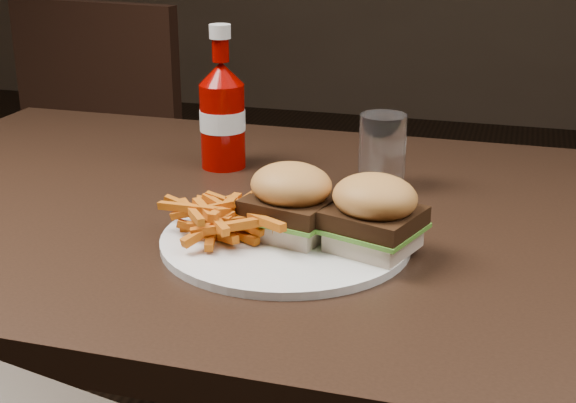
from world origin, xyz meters
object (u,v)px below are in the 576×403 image
(dining_table, at_px, (248,218))
(ketchup_bottle, at_px, (223,129))
(chair_far, at_px, (155,185))
(plate, at_px, (286,240))
(tumbler, at_px, (382,151))

(dining_table, distance_m, ketchup_bottle, 0.19)
(dining_table, height_order, chair_far, dining_table)
(plate, distance_m, tumbler, 0.25)
(chair_far, bearing_deg, ketchup_bottle, 132.21)
(ketchup_bottle, bearing_deg, chair_far, 123.32)
(chair_far, xyz_separation_m, ketchup_bottle, (0.48, -0.73, 0.38))
(chair_far, distance_m, ketchup_bottle, 0.96)
(chair_far, bearing_deg, dining_table, 131.87)
(tumbler, bearing_deg, chair_far, 133.74)
(tumbler, bearing_deg, ketchup_bottle, 172.99)
(tumbler, bearing_deg, dining_table, -143.52)
(chair_far, distance_m, tumbler, 1.12)
(dining_table, height_order, plate, plate)
(dining_table, bearing_deg, tumbler, 36.48)
(dining_table, height_order, ketchup_bottle, ketchup_bottle)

